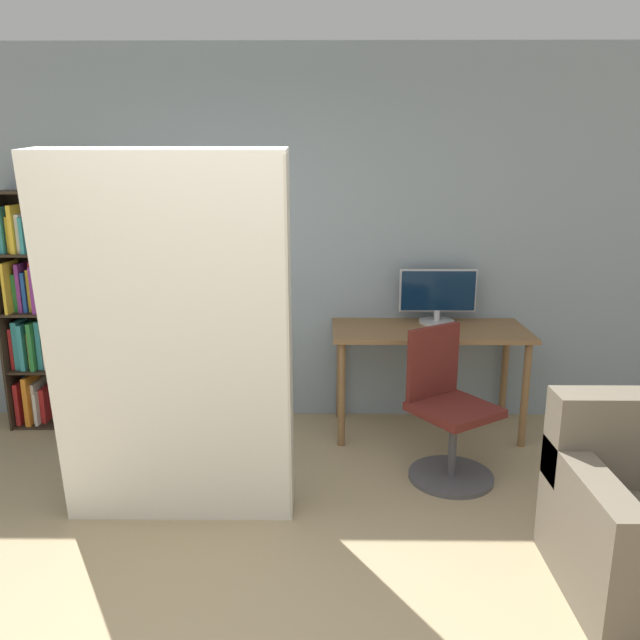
{
  "coord_description": "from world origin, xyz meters",
  "views": [
    {
      "loc": [
        0.28,
        -1.89,
        1.89
      ],
      "look_at": [
        0.25,
        1.45,
        1.05
      ],
      "focal_mm": 35.0,
      "sensor_mm": 36.0,
      "label": 1
    }
  ],
  "objects_px": {
    "office_chair": "(447,419)",
    "bookshelf": "(48,315)",
    "monitor": "(438,295)",
    "mattress_near": "(173,345)"
  },
  "relations": [
    {
      "from": "monitor",
      "to": "bookshelf",
      "type": "distance_m",
      "value": 2.84
    },
    {
      "from": "monitor",
      "to": "mattress_near",
      "type": "height_order",
      "value": "mattress_near"
    },
    {
      "from": "office_chair",
      "to": "mattress_near",
      "type": "height_order",
      "value": "mattress_near"
    },
    {
      "from": "office_chair",
      "to": "bookshelf",
      "type": "height_order",
      "value": "bookshelf"
    },
    {
      "from": "bookshelf",
      "to": "mattress_near",
      "type": "bearing_deg",
      "value": -46.91
    },
    {
      "from": "monitor",
      "to": "office_chair",
      "type": "bearing_deg",
      "value": -94.07
    },
    {
      "from": "office_chair",
      "to": "mattress_near",
      "type": "xyz_separation_m",
      "value": [
        -1.53,
        -0.49,
        0.61
      ]
    },
    {
      "from": "monitor",
      "to": "mattress_near",
      "type": "xyz_separation_m",
      "value": [
        -1.59,
        -1.32,
        0.01
      ]
    },
    {
      "from": "mattress_near",
      "to": "bookshelf",
      "type": "bearing_deg",
      "value": 133.09
    },
    {
      "from": "monitor",
      "to": "bookshelf",
      "type": "relative_size",
      "value": 0.32
    }
  ]
}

